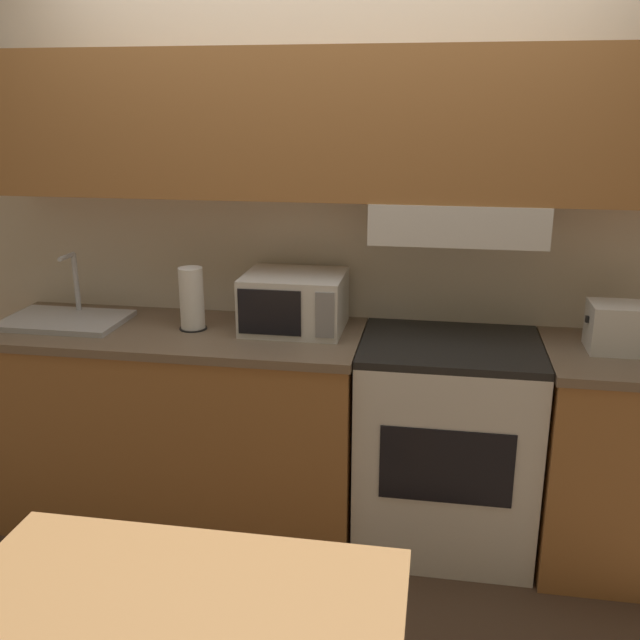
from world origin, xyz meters
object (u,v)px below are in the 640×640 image
(stove_range, at_px, (445,444))
(microwave, at_px, (295,302))
(paper_towel_roll, at_px, (192,299))
(sink_basin, at_px, (65,319))
(toaster, at_px, (625,328))

(stove_range, relative_size, microwave, 2.16)
(paper_towel_roll, bearing_deg, sink_basin, -178.68)
(stove_range, xyz_separation_m, microwave, (-0.66, 0.08, 0.57))
(microwave, relative_size, sink_basin, 0.81)
(stove_range, bearing_deg, microwave, 173.19)
(microwave, bearing_deg, toaster, -2.90)
(sink_basin, bearing_deg, paper_towel_roll, 1.32)
(stove_range, relative_size, toaster, 3.18)
(microwave, bearing_deg, stove_range, -6.81)
(stove_range, bearing_deg, sink_basin, -179.62)
(toaster, relative_size, sink_basin, 0.55)
(toaster, relative_size, paper_towel_roll, 1.06)
(stove_range, height_order, microwave, microwave)
(sink_basin, bearing_deg, toaster, 0.57)
(microwave, xyz_separation_m, paper_towel_roll, (-0.43, -0.08, 0.01))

